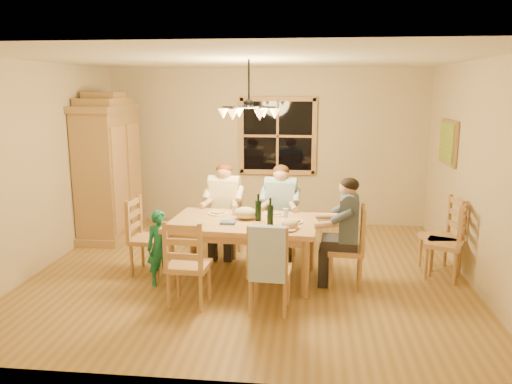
# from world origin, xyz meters

# --- Properties ---
(floor) EXTENTS (5.50, 5.50, 0.00)m
(floor) POSITION_xyz_m (0.00, 0.00, 0.00)
(floor) COLOR olive
(floor) RESTS_ON ground
(ceiling) EXTENTS (5.50, 5.00, 0.02)m
(ceiling) POSITION_xyz_m (0.00, 0.00, 2.70)
(ceiling) COLOR white
(ceiling) RESTS_ON wall_back
(wall_back) EXTENTS (5.50, 0.02, 2.70)m
(wall_back) POSITION_xyz_m (0.00, 2.50, 1.35)
(wall_back) COLOR #C1AF89
(wall_back) RESTS_ON floor
(wall_left) EXTENTS (0.02, 5.00, 2.70)m
(wall_left) POSITION_xyz_m (-2.75, 0.00, 1.35)
(wall_left) COLOR #C1AF89
(wall_left) RESTS_ON floor
(wall_right) EXTENTS (0.02, 5.00, 2.70)m
(wall_right) POSITION_xyz_m (2.75, 0.00, 1.35)
(wall_right) COLOR #C1AF89
(wall_right) RESTS_ON floor
(window) EXTENTS (1.30, 0.06, 1.30)m
(window) POSITION_xyz_m (0.20, 2.47, 1.55)
(window) COLOR black
(window) RESTS_ON wall_back
(painting) EXTENTS (0.06, 0.78, 0.64)m
(painting) POSITION_xyz_m (2.71, 1.20, 1.60)
(painting) COLOR olive
(painting) RESTS_ON wall_right
(chandelier) EXTENTS (0.77, 0.68, 0.71)m
(chandelier) POSITION_xyz_m (-0.00, 0.00, 2.08)
(chandelier) COLOR black
(chandelier) RESTS_ON ceiling
(armoire) EXTENTS (0.66, 1.40, 2.30)m
(armoire) POSITION_xyz_m (-2.42, 1.41, 1.06)
(armoire) COLOR olive
(armoire) RESTS_ON floor
(dining_table) EXTENTS (1.87, 1.21, 0.76)m
(dining_table) POSITION_xyz_m (-0.04, -0.25, 0.66)
(dining_table) COLOR #B0814E
(dining_table) RESTS_ON floor
(chair_far_left) EXTENTS (0.47, 0.45, 0.99)m
(chair_far_left) POSITION_xyz_m (-0.43, 0.63, 0.30)
(chair_far_left) COLOR tan
(chair_far_left) RESTS_ON floor
(chair_far_right) EXTENTS (0.47, 0.45, 0.99)m
(chair_far_right) POSITION_xyz_m (0.37, 0.58, 0.30)
(chair_far_right) COLOR tan
(chair_far_right) RESTS_ON floor
(chair_near_left) EXTENTS (0.47, 0.45, 0.99)m
(chair_near_left) POSITION_xyz_m (-0.54, -1.06, 0.30)
(chair_near_left) COLOR tan
(chair_near_left) RESTS_ON floor
(chair_near_right) EXTENTS (0.47, 0.45, 0.99)m
(chair_near_right) POSITION_xyz_m (0.36, -1.12, 0.30)
(chair_near_right) COLOR tan
(chair_near_right) RESTS_ON floor
(chair_end_left) EXTENTS (0.45, 0.47, 0.99)m
(chair_end_left) POSITION_xyz_m (-1.28, -0.16, 0.30)
(chair_end_left) COLOR tan
(chair_end_left) RESTS_ON floor
(chair_end_right) EXTENTS (0.45, 0.47, 0.99)m
(chair_end_right) POSITION_xyz_m (1.21, -0.33, 0.30)
(chair_end_right) COLOR tan
(chair_end_right) RESTS_ON floor
(adult_woman) EXTENTS (0.41, 0.44, 0.87)m
(adult_woman) POSITION_xyz_m (-0.43, 0.63, 0.84)
(adult_woman) COLOR beige
(adult_woman) RESTS_ON floor
(adult_plaid_man) EXTENTS (0.41, 0.44, 0.87)m
(adult_plaid_man) POSITION_xyz_m (0.37, 0.58, 0.84)
(adult_plaid_man) COLOR teal
(adult_plaid_man) RESTS_ON floor
(adult_slate_man) EXTENTS (0.44, 0.41, 0.87)m
(adult_slate_man) POSITION_xyz_m (1.21, -0.33, 0.84)
(adult_slate_man) COLOR #43526B
(adult_slate_man) RESTS_ON floor
(towel) EXTENTS (0.39, 0.12, 0.58)m
(towel) POSITION_xyz_m (0.34, -1.31, 0.70)
(towel) COLOR #A0B5D9
(towel) RESTS_ON chair_near_right
(wine_bottle_a) EXTENTS (0.08, 0.08, 0.33)m
(wine_bottle_a) POSITION_xyz_m (0.14, -0.23, 0.93)
(wine_bottle_a) COLOR black
(wine_bottle_a) RESTS_ON dining_table
(wine_bottle_b) EXTENTS (0.08, 0.08, 0.33)m
(wine_bottle_b) POSITION_xyz_m (0.30, -0.42, 0.93)
(wine_bottle_b) COLOR black
(wine_bottle_b) RESTS_ON dining_table
(plate_woman) EXTENTS (0.26, 0.26, 0.02)m
(plate_woman) POSITION_xyz_m (-0.41, 0.03, 0.77)
(plate_woman) COLOR white
(plate_woman) RESTS_ON dining_table
(plate_plaid) EXTENTS (0.26, 0.26, 0.02)m
(plate_plaid) POSITION_xyz_m (0.32, 0.06, 0.77)
(plate_plaid) COLOR white
(plate_plaid) RESTS_ON dining_table
(plate_slate) EXTENTS (0.26, 0.26, 0.02)m
(plate_slate) POSITION_xyz_m (0.56, -0.27, 0.77)
(plate_slate) COLOR white
(plate_slate) RESTS_ON dining_table
(wine_glass_a) EXTENTS (0.06, 0.06, 0.14)m
(wine_glass_a) POSITION_xyz_m (-0.19, -0.01, 0.83)
(wine_glass_a) COLOR silver
(wine_glass_a) RESTS_ON dining_table
(wine_glass_b) EXTENTS (0.06, 0.06, 0.14)m
(wine_glass_b) POSITION_xyz_m (0.47, -0.15, 0.83)
(wine_glass_b) COLOR silver
(wine_glass_b) RESTS_ON dining_table
(cap) EXTENTS (0.20, 0.20, 0.11)m
(cap) POSITION_xyz_m (0.54, -0.54, 0.82)
(cap) COLOR tan
(cap) RESTS_ON dining_table
(napkin) EXTENTS (0.19, 0.15, 0.03)m
(napkin) POSITION_xyz_m (-0.21, -0.41, 0.78)
(napkin) COLOR #4D618D
(napkin) RESTS_ON dining_table
(cloth_bundle) EXTENTS (0.28, 0.22, 0.15)m
(cloth_bundle) POSITION_xyz_m (-0.02, -0.18, 0.84)
(cloth_bundle) COLOR #BDB089
(cloth_bundle) RESTS_ON dining_table
(child) EXTENTS (0.40, 0.35, 0.93)m
(child) POSITION_xyz_m (-1.02, -0.53, 0.46)
(child) COLOR #19725A
(child) RESTS_ON floor
(chair_spare_front) EXTENTS (0.56, 0.57, 0.99)m
(chair_spare_front) POSITION_xyz_m (2.45, 0.03, 0.30)
(chair_spare_front) COLOR tan
(chair_spare_front) RESTS_ON floor
(chair_spare_back) EXTENTS (0.48, 0.49, 0.99)m
(chair_spare_back) POSITION_xyz_m (2.45, 0.28, 0.30)
(chair_spare_back) COLOR tan
(chair_spare_back) RESTS_ON floor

